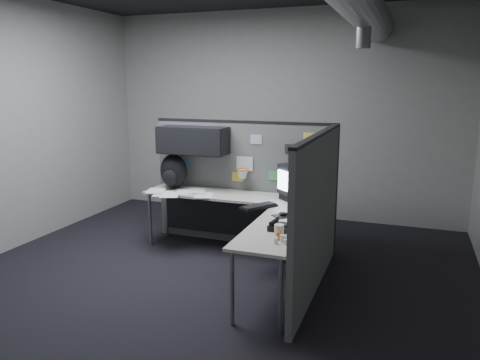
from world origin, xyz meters
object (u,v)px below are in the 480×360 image
at_px(backpack, 173,172).
at_px(phone, 279,226).
at_px(monitor, 299,182).
at_px(keyboard, 259,207).
at_px(desk, 244,211).

bearing_deg(backpack, phone, -22.54).
bearing_deg(monitor, phone, -89.93).
bearing_deg(keyboard, desk, 126.64).
relative_size(desk, backpack, 5.09).
xyz_separation_m(monitor, keyboard, (-0.33, -0.52, -0.20)).
distance_m(monitor, phone, 1.21).
height_order(monitor, phone, monitor).
xyz_separation_m(monitor, phone, (0.09, -1.19, -0.19)).
xyz_separation_m(desk, backpack, (-1.12, 0.35, 0.34)).
distance_m(monitor, backpack, 1.70).
relative_size(desk, monitor, 4.36).
height_order(monitor, keyboard, monitor).
xyz_separation_m(keyboard, backpack, (-1.37, 0.57, 0.20)).
bearing_deg(phone, backpack, 160.74).
bearing_deg(keyboard, phone, -69.87).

